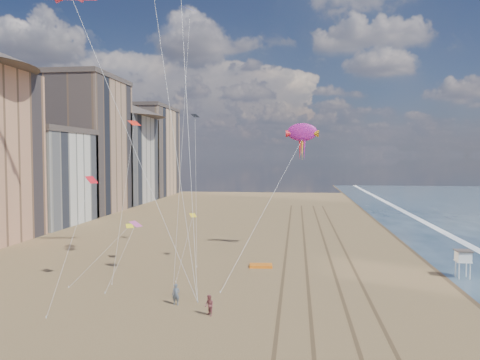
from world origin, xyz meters
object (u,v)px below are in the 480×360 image
at_px(show_kite, 302,133).
at_px(grounded_kite, 261,266).
at_px(kite_flyer_b, 209,305).
at_px(kite_flyer_a, 176,294).
at_px(lifeguard_stand, 463,257).

bearing_deg(show_kite, grounded_kite, -119.86).
xyz_separation_m(grounded_kite, kite_flyer_b, (-2.69, -15.94, 0.66)).
xyz_separation_m(show_kite, kite_flyer_b, (-7.11, -23.65, -14.12)).
relative_size(grounded_kite, kite_flyer_a, 1.43).
bearing_deg(lifeguard_stand, grounded_kite, 173.89).
height_order(lifeguard_stand, kite_flyer_a, lifeguard_stand).
bearing_deg(grounded_kite, kite_flyer_b, -104.37).
xyz_separation_m(lifeguard_stand, show_kite, (-15.74, 9.87, 12.77)).
height_order(grounded_kite, kite_flyer_b, kite_flyer_b).
bearing_deg(show_kite, lifeguard_stand, -32.09).
distance_m(kite_flyer_a, kite_flyer_b, 3.88).
bearing_deg(kite_flyer_b, lifeguard_stand, 82.23).
bearing_deg(lifeguard_stand, show_kite, 147.91).
relative_size(lifeguard_stand, grounded_kite, 1.13).
height_order(show_kite, kite_flyer_a, show_kite).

